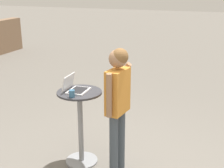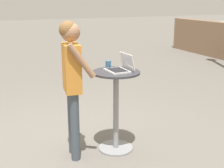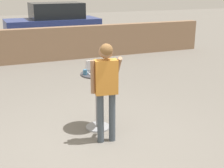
{
  "view_description": "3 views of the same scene",
  "coord_description": "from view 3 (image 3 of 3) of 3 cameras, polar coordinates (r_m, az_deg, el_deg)",
  "views": [
    {
      "loc": [
        -3.17,
        -1.22,
        2.41
      ],
      "look_at": [
        0.51,
        0.17,
        1.12
      ],
      "focal_mm": 50.0,
      "sensor_mm": 36.0,
      "label": 1
    },
    {
      "loc": [
        3.66,
        -1.0,
        1.92
      ],
      "look_at": [
        0.49,
        0.39,
        0.96
      ],
      "focal_mm": 50.0,
      "sensor_mm": 36.0,
      "label": 2
    },
    {
      "loc": [
        -1.51,
        -4.44,
        2.52
      ],
      "look_at": [
        0.42,
        0.23,
        0.92
      ],
      "focal_mm": 50.0,
      "sensor_mm": 36.0,
      "label": 3
    }
  ],
  "objects": [
    {
      "name": "ground_plane",
      "position": [
        5.32,
        -3.32,
        -10.73
      ],
      "size": [
        50.0,
        50.0,
        0.0
      ],
      "primitive_type": "plane",
      "color": "slate"
    },
    {
      "name": "pavement_kerb",
      "position": [
        11.0,
        -14.34,
        6.84
      ],
      "size": [
        13.14,
        0.35,
        1.15
      ],
      "color": "#84664C",
      "rests_on": "ground_plane"
    },
    {
      "name": "cafe_table",
      "position": [
        5.61,
        -2.68,
        -2.16
      ],
      "size": [
        0.59,
        0.59,
        1.05
      ],
      "color": "gray",
      "rests_on": "ground_plane"
    },
    {
      "name": "laptop",
      "position": [
        5.53,
        -2.98,
        2.57
      ],
      "size": [
        0.32,
        0.3,
        0.21
      ],
      "color": "silver",
      "rests_on": "cafe_table"
    },
    {
      "name": "coffee_mug",
      "position": [
        5.4,
        -4.92,
        2.17
      ],
      "size": [
        0.11,
        0.07,
        0.09
      ],
      "color": "#336084",
      "rests_on": "cafe_table"
    },
    {
      "name": "standing_person",
      "position": [
        4.97,
        -1.09,
        0.46
      ],
      "size": [
        0.53,
        0.34,
        1.67
      ],
      "color": "#424C56",
      "rests_on": "ground_plane"
    },
    {
      "name": "parked_car_near_street",
      "position": [
        14.43,
        -10.6,
        10.85
      ],
      "size": [
        4.11,
        1.95,
        1.8
      ],
      "color": "navy",
      "rests_on": "ground_plane"
    }
  ]
}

